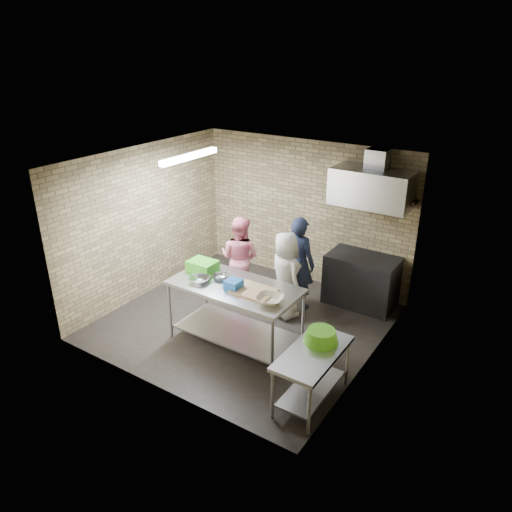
{
  "coord_description": "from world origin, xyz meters",
  "views": [
    {
      "loc": [
        3.94,
        -5.67,
        4.27
      ],
      "look_at": [
        0.1,
        0.2,
        1.15
      ],
      "focal_mm": 33.97,
      "sensor_mm": 36.0,
      "label": 1
    }
  ],
  "objects_px": {
    "bottle_green": "(402,195)",
    "woman_pink": "(240,258)",
    "blue_tub": "(233,285)",
    "woman_white": "(285,275)",
    "prep_table": "(235,314)",
    "green_basin": "(321,336)",
    "bottle_red": "(378,190)",
    "side_counter": "(312,376)",
    "stove": "(361,280)",
    "man_navy": "(299,263)",
    "green_crate": "(203,266)"
  },
  "relations": [
    {
      "from": "green_crate",
      "to": "green_basin",
      "type": "distance_m",
      "value": 2.33
    },
    {
      "from": "green_crate",
      "to": "bottle_green",
      "type": "bearing_deg",
      "value": 45.13
    },
    {
      "from": "man_navy",
      "to": "woman_white",
      "type": "bearing_deg",
      "value": 88.43
    },
    {
      "from": "stove",
      "to": "bottle_red",
      "type": "relative_size",
      "value": 6.67
    },
    {
      "from": "green_crate",
      "to": "woman_pink",
      "type": "bearing_deg",
      "value": 94.32
    },
    {
      "from": "side_counter",
      "to": "stove",
      "type": "relative_size",
      "value": 1.0
    },
    {
      "from": "blue_tub",
      "to": "bottle_red",
      "type": "relative_size",
      "value": 1.2
    },
    {
      "from": "man_navy",
      "to": "green_crate",
      "type": "bearing_deg",
      "value": 59.12
    },
    {
      "from": "bottle_green",
      "to": "woman_pink",
      "type": "distance_m",
      "value": 2.94
    },
    {
      "from": "bottle_red",
      "to": "stove",
      "type": "bearing_deg",
      "value": -101.77
    },
    {
      "from": "green_crate",
      "to": "woman_pink",
      "type": "distance_m",
      "value": 1.17
    },
    {
      "from": "green_basin",
      "to": "bottle_red",
      "type": "bearing_deg",
      "value": 97.9
    },
    {
      "from": "green_crate",
      "to": "woman_pink",
      "type": "xyz_separation_m",
      "value": [
        -0.09,
        1.13,
        -0.3
      ]
    },
    {
      "from": "side_counter",
      "to": "bottle_green",
      "type": "bearing_deg",
      "value": 90.0
    },
    {
      "from": "bottle_red",
      "to": "woman_pink",
      "type": "height_order",
      "value": "bottle_red"
    },
    {
      "from": "bottle_red",
      "to": "bottle_green",
      "type": "bearing_deg",
      "value": 0.0
    },
    {
      "from": "stove",
      "to": "bottle_red",
      "type": "distance_m",
      "value": 1.6
    },
    {
      "from": "man_navy",
      "to": "prep_table",
      "type": "bearing_deg",
      "value": 84.09
    },
    {
      "from": "side_counter",
      "to": "green_crate",
      "type": "xyz_separation_m",
      "value": [
        -2.29,
        0.69,
        0.69
      ]
    },
    {
      "from": "prep_table",
      "to": "woman_pink",
      "type": "relative_size",
      "value": 1.28
    },
    {
      "from": "side_counter",
      "to": "green_crate",
      "type": "bearing_deg",
      "value": 163.36
    },
    {
      "from": "side_counter",
      "to": "green_crate",
      "type": "relative_size",
      "value": 2.77
    },
    {
      "from": "side_counter",
      "to": "bottle_green",
      "type": "xyz_separation_m",
      "value": [
        0.0,
        2.99,
        1.64
      ]
    },
    {
      "from": "green_crate",
      "to": "bottle_red",
      "type": "height_order",
      "value": "bottle_red"
    },
    {
      "from": "bottle_green",
      "to": "woman_pink",
      "type": "relative_size",
      "value": 0.1
    },
    {
      "from": "man_navy",
      "to": "woman_white",
      "type": "height_order",
      "value": "man_navy"
    },
    {
      "from": "stove",
      "to": "man_navy",
      "type": "xyz_separation_m",
      "value": [
        -0.89,
        -0.68,
        0.37
      ]
    },
    {
      "from": "bottle_red",
      "to": "prep_table",
      "type": "bearing_deg",
      "value": -116.22
    },
    {
      "from": "green_crate",
      "to": "blue_tub",
      "type": "height_order",
      "value": "green_crate"
    },
    {
      "from": "green_basin",
      "to": "bottle_green",
      "type": "distance_m",
      "value": 2.98
    },
    {
      "from": "side_counter",
      "to": "woman_pink",
      "type": "bearing_deg",
      "value": 142.71
    },
    {
      "from": "blue_tub",
      "to": "woman_white",
      "type": "distance_m",
      "value": 1.27
    },
    {
      "from": "prep_table",
      "to": "man_navy",
      "type": "bearing_deg",
      "value": 80.34
    },
    {
      "from": "prep_table",
      "to": "side_counter",
      "type": "height_order",
      "value": "prep_table"
    },
    {
      "from": "stove",
      "to": "blue_tub",
      "type": "xyz_separation_m",
      "value": [
        -1.09,
        -2.28,
        0.6
      ]
    },
    {
      "from": "prep_table",
      "to": "bottle_green",
      "type": "distance_m",
      "value": 3.28
    },
    {
      "from": "prep_table",
      "to": "bottle_red",
      "type": "relative_size",
      "value": 10.84
    },
    {
      "from": "green_basin",
      "to": "man_navy",
      "type": "relative_size",
      "value": 0.28
    },
    {
      "from": "stove",
      "to": "blue_tub",
      "type": "height_order",
      "value": "blue_tub"
    },
    {
      "from": "bottle_green",
      "to": "man_navy",
      "type": "distance_m",
      "value": 2.01
    },
    {
      "from": "side_counter",
      "to": "prep_table",
      "type": "bearing_deg",
      "value": 160.46
    },
    {
      "from": "prep_table",
      "to": "woman_white",
      "type": "relative_size",
      "value": 1.31
    },
    {
      "from": "blue_tub",
      "to": "bottle_green",
      "type": "distance_m",
      "value": 3.11
    },
    {
      "from": "prep_table",
      "to": "woman_pink",
      "type": "distance_m",
      "value": 1.5
    },
    {
      "from": "woman_white",
      "to": "green_crate",
      "type": "bearing_deg",
      "value": 76.07
    },
    {
      "from": "prep_table",
      "to": "blue_tub",
      "type": "height_order",
      "value": "blue_tub"
    },
    {
      "from": "blue_tub",
      "to": "man_navy",
      "type": "xyz_separation_m",
      "value": [
        0.21,
        1.6,
        -0.22
      ]
    },
    {
      "from": "stove",
      "to": "woman_pink",
      "type": "bearing_deg",
      "value": -154.06
    },
    {
      "from": "prep_table",
      "to": "bottle_green",
      "type": "height_order",
      "value": "bottle_green"
    },
    {
      "from": "stove",
      "to": "green_basin",
      "type": "distance_m",
      "value": 2.57
    }
  ]
}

